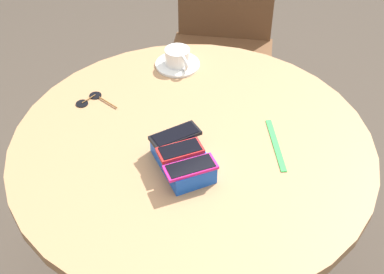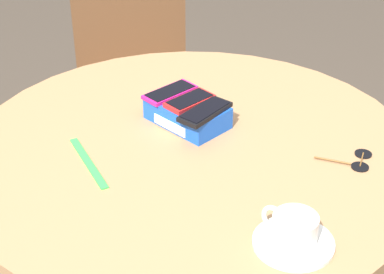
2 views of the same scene
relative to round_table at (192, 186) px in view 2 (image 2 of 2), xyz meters
name	(u,v)px [view 2 (image 2 of 2)]	position (x,y,z in m)	size (l,w,h in m)	color
round_table	(192,186)	(0.00, 0.00, 0.00)	(1.01, 1.01, 0.73)	#2D2D2D
phone_box	(187,113)	(-0.06, 0.08, 0.14)	(0.20, 0.15, 0.05)	blue
phone_magenta	(170,92)	(-0.12, 0.10, 0.17)	(0.09, 0.14, 0.01)	#D11975
phone_red	(190,101)	(-0.05, 0.08, 0.17)	(0.09, 0.13, 0.01)	red
phone_black	(205,112)	(0.00, 0.06, 0.17)	(0.07, 0.14, 0.01)	black
saucer	(293,243)	(0.32, -0.19, 0.12)	(0.15, 0.15, 0.01)	silver
coffee_cup	(293,228)	(0.32, -0.19, 0.15)	(0.11, 0.08, 0.05)	silver
lanyard_strap	(88,163)	(-0.15, -0.18, 0.11)	(0.21, 0.02, 0.00)	green
sunglasses	(358,160)	(0.34, 0.13, 0.11)	(0.11, 0.09, 0.01)	black
chair_far_side	(138,85)	(-0.59, 0.61, -0.16)	(0.60, 0.60, 0.86)	brown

